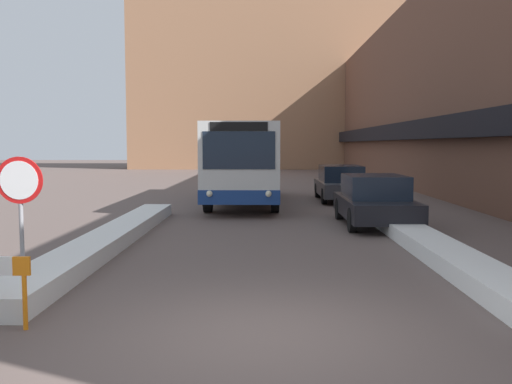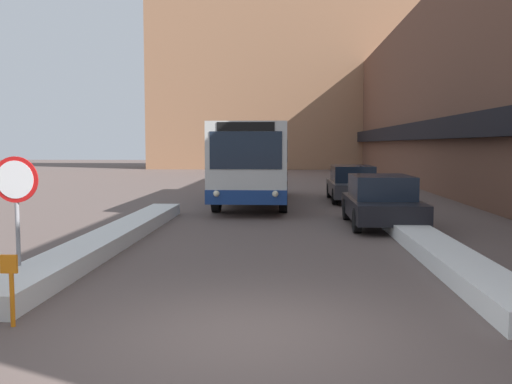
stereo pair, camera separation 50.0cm
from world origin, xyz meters
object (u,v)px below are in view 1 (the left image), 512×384
parked_car_front (375,200)px  parked_car_middle (341,183)px  stop_sign (20,194)px  city_bus (245,161)px

parked_car_front → parked_car_middle: (-0.00, 7.36, 0.00)m
parked_car_front → stop_sign: (-7.16, -7.45, 0.82)m
parked_car_front → stop_sign: stop_sign is taller
city_bus → parked_car_middle: bearing=15.7°
parked_car_middle → stop_sign: size_ratio=2.13×
city_bus → stop_sign: bearing=-103.0°
parked_car_middle → stop_sign: stop_sign is taller
parked_car_front → stop_sign: bearing=-133.9°
parked_car_middle → parked_car_front: bearing=-90.0°
parked_car_front → stop_sign: 10.36m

